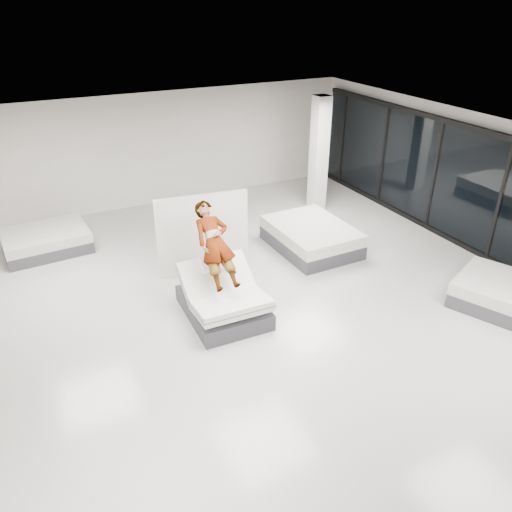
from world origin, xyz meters
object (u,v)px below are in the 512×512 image
object	(u,v)px
hero_bed	(223,300)
flat_bed_right_far	(311,237)
person	(216,254)
flat_bed_left_far	(46,241)
remote	(234,271)
flat_bed_right_near	(511,297)
divider_panel	(203,234)
column	(319,155)

from	to	relation	value
hero_bed	flat_bed_right_far	world-z (taller)	hero_bed
person	flat_bed_left_far	bearing A→B (deg)	125.50
remote	flat_bed_left_far	world-z (taller)	remote
flat_bed_right_near	flat_bed_left_far	bearing A→B (deg)	139.44
divider_panel	flat_bed_right_near	distance (m)	6.41
hero_bed	column	size ratio (longest dim) A/B	0.58
divider_panel	column	world-z (taller)	column
flat_bed_right_near	flat_bed_left_far	xyz separation A→B (m)	(-7.94, 6.79, -0.01)
flat_bed_right_far	flat_bed_right_near	world-z (taller)	flat_bed_right_far
flat_bed_left_far	column	distance (m)	7.48
person	flat_bed_right_near	bearing A→B (deg)	-25.78
remote	flat_bed_right_near	world-z (taller)	remote
flat_bed_right_near	flat_bed_left_far	world-z (taller)	flat_bed_right_near
remote	person	bearing A→B (deg)	122.15
hero_bed	flat_bed_right_near	size ratio (longest dim) A/B	0.77
flat_bed_right_far	column	world-z (taller)	column
divider_panel	flat_bed_left_far	size ratio (longest dim) A/B	1.00
person	flat_bed_right_far	world-z (taller)	person
hero_bed	flat_bed_left_far	xyz separation A→B (m)	(-2.77, 4.44, -0.07)
remote	flat_bed_right_near	size ratio (longest dim) A/B	0.06
hero_bed	flat_bed_left_far	world-z (taller)	hero_bed
remote	flat_bed_right_far	distance (m)	3.38
flat_bed_left_far	flat_bed_right_far	bearing A→B (deg)	-25.34
remote	flat_bed_left_far	xyz separation A→B (m)	(-2.99, 4.48, -0.69)
person	hero_bed	bearing A→B (deg)	-90.00
flat_bed_right_near	remote	bearing A→B (deg)	154.96
remote	column	size ratio (longest dim) A/B	0.04
person	flat_bed_right_far	bearing A→B (deg)	25.70
remote	divider_panel	bearing A→B (deg)	88.82
flat_bed_right_far	flat_bed_right_near	xyz separation A→B (m)	(2.11, -4.03, -0.03)
remote	flat_bed_left_far	distance (m)	5.43
hero_bed	flat_bed_right_far	distance (m)	3.49
person	column	xyz separation A→B (m)	(4.56, 3.51, 0.41)
person	flat_bed_right_far	size ratio (longest dim) A/B	0.81
hero_bed	person	bearing A→B (deg)	88.44
divider_panel	column	distance (m)	4.78
hero_bed	divider_panel	world-z (taller)	divider_panel
hero_bed	flat_bed_right_far	bearing A→B (deg)	28.79
person	divider_panel	xyz separation A→B (m)	(0.30, 1.46, -0.27)
remote	flat_bed_right_near	bearing A→B (deg)	-23.48
person	column	world-z (taller)	column
flat_bed_right_near	hero_bed	bearing A→B (deg)	155.52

